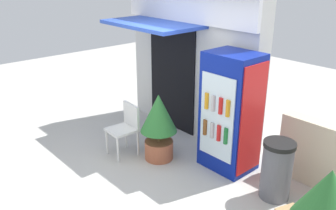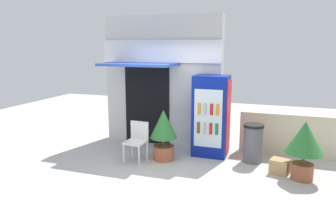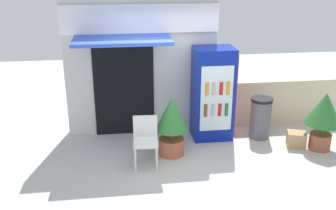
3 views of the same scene
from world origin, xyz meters
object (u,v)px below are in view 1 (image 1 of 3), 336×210
Objects in this scene: drink_cooler at (231,113)px; plastic_chair at (126,126)px; trash_bin at (277,170)px; potted_plant_near_shop at (159,122)px; potted_plant_curbside at (326,204)px.

drink_cooler reaches higher than plastic_chair.
potted_plant_near_shop is at bearing -165.04° from trash_bin.
plastic_chair is at bearing -177.42° from potted_plant_curbside.
potted_plant_curbside reaches higher than potted_plant_near_shop.
trash_bin is (2.32, 0.78, -0.09)m from plastic_chair.
plastic_chair is 0.59m from potted_plant_near_shop.
potted_plant_near_shop is (-0.90, -0.64, -0.26)m from drink_cooler.
drink_cooler is 1.13m from potted_plant_near_shop.
drink_cooler is 1.64× the size of potted_plant_near_shop.
drink_cooler is 1.64× the size of potted_plant_curbside.
plastic_chair is at bearing -148.83° from potted_plant_near_shop.
plastic_chair reaches higher than trash_bin.
trash_bin is (-0.94, 0.64, -0.30)m from potted_plant_curbside.
potted_plant_near_shop reaches higher than plastic_chair.
drink_cooler is 1.72m from plastic_chair.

